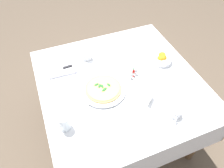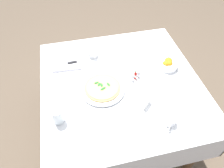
{
  "view_description": "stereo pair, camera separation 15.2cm",
  "coord_description": "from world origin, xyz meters",
  "views": [
    {
      "loc": [
        0.45,
        0.96,
        1.9
      ],
      "look_at": [
        0.07,
        0.02,
        0.75
      ],
      "focal_mm": 33.42,
      "sensor_mm": 36.0,
      "label": 1
    },
    {
      "loc": [
        0.3,
        1.0,
        1.9
      ],
      "look_at": [
        0.07,
        0.02,
        0.75
      ],
      "focal_mm": 33.42,
      "sensor_mm": 36.0,
      "label": 2
    }
  ],
  "objects": [
    {
      "name": "pepper_shaker",
      "position": [
        -0.14,
        -0.02,
        0.76
      ],
      "size": [
        0.03,
        0.03,
        0.06
      ],
      "color": "white",
      "rests_on": "dining_table"
    },
    {
      "name": "coffee_cup_far_left",
      "position": [
        -0.21,
        0.41,
        0.76
      ],
      "size": [
        0.13,
        0.13,
        0.06
      ],
      "color": "white",
      "rests_on": "dining_table"
    },
    {
      "name": "hot_sauce_bottle",
      "position": [
        -0.11,
        -0.01,
        0.77
      ],
      "size": [
        0.02,
        0.02,
        0.08
      ],
      "color": "#B7140F",
      "rests_on": "dining_table"
    },
    {
      "name": "citrus_bowl",
      "position": [
        -0.4,
        -0.08,
        0.76
      ],
      "size": [
        0.15,
        0.15,
        0.07
      ],
      "color": "white",
      "rests_on": "dining_table"
    },
    {
      "name": "dinner_knife",
      "position": [
        0.39,
        -0.27,
        0.76
      ],
      "size": [
        0.2,
        0.03,
        0.01
      ],
      "rotation": [
        0.0,
        0.0,
        0.05
      ],
      "color": "silver",
      "rests_on": "napkin_folded"
    },
    {
      "name": "salt_shaker",
      "position": [
        -0.08,
        -0.0,
        0.76
      ],
      "size": [
        0.03,
        0.03,
        0.06
      ],
      "color": "white",
      "rests_on": "dining_table"
    },
    {
      "name": "dining_table",
      "position": [
        0.0,
        0.0,
        0.61
      ],
      "size": [
        1.18,
        1.18,
        0.73
      ],
      "color": "white",
      "rests_on": "ground_plane"
    },
    {
      "name": "pizza_plate",
      "position": [
        0.15,
        0.04,
        0.75
      ],
      "size": [
        0.33,
        0.33,
        0.02
      ],
      "color": "white",
      "rests_on": "dining_table"
    },
    {
      "name": "coffee_cup_center_back",
      "position": [
        0.16,
        -0.33,
        0.77
      ],
      "size": [
        0.13,
        0.13,
        0.07
      ],
      "color": "white",
      "rests_on": "dining_table"
    },
    {
      "name": "menu_card",
      "position": [
        -0.11,
        0.25,
        0.76
      ],
      "size": [
        0.07,
        0.06,
        0.06
      ],
      "rotation": [
        0.0,
        0.0,
        0.72
      ],
      "color": "white",
      "rests_on": "dining_table"
    },
    {
      "name": "ground_plane",
      "position": [
        0.0,
        0.0,
        0.0
      ],
      "size": [
        8.0,
        8.0,
        0.0
      ],
      "primitive_type": "plane",
      "color": "brown"
    },
    {
      "name": "pizza",
      "position": [
        0.15,
        0.04,
        0.76
      ],
      "size": [
        0.26,
        0.26,
        0.02
      ],
      "color": "#DBAD60",
      "rests_on": "pizza_plate"
    },
    {
      "name": "napkin_folded",
      "position": [
        0.38,
        -0.27,
        0.74
      ],
      "size": [
        0.23,
        0.14,
        0.02
      ],
      "rotation": [
        0.0,
        0.0,
        -0.05
      ],
      "color": "white",
      "rests_on": "dining_table"
    },
    {
      "name": "water_glass_left_edge",
      "position": [
        0.47,
        0.23,
        0.78
      ],
      "size": [
        0.07,
        0.07,
        0.11
      ],
      "color": "white",
      "rests_on": "dining_table"
    }
  ]
}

